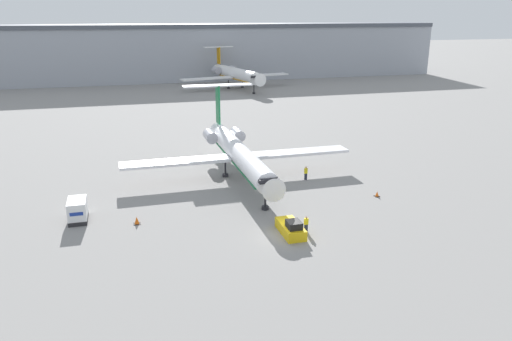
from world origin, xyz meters
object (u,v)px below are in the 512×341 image
Objects in this scene: airplane_main at (238,152)px; worker_by_wing at (306,173)px; luggage_cart at (78,210)px; worker_near_tug at (306,224)px; pushback_tug at (291,228)px; traffic_cone_left at (137,220)px; traffic_cone_right at (377,194)px; airplane_parked_far_left at (236,74)px.

airplane_main reaches higher than worker_by_wing.
luggage_cart is 1.94× the size of worker_near_tug.
worker_near_tug is at bearing -82.74° from airplane_main.
pushback_tug is 1.64m from worker_near_tug.
pushback_tug is 22.25m from luggage_cart.
luggage_cart reaches higher than worker_near_tug.
pushback_tug is at bearing -24.23° from traffic_cone_left.
traffic_cone_right is (11.68, 7.09, -0.58)m from worker_near_tug.
airplane_main is at bearing 26.24° from luggage_cart.
luggage_cart is 23.71m from worker_near_tug.
airplane_parked_far_left is at bearing 76.86° from airplane_main.
worker_near_tug is 13.68m from traffic_cone_right.
worker_by_wing is (27.68, 6.14, -0.19)m from luggage_cart.
worker_near_tug is (1.62, 0.06, 0.25)m from pushback_tug.
airplane_main is 18.94m from worker_near_tug.
worker_near_tug is 0.05× the size of airplane_parked_far_left.
airplane_parked_far_left reaches higher than luggage_cart.
traffic_cone_right is at bearing -53.53° from worker_by_wing.
traffic_cone_left is (5.85, -2.52, -0.77)m from luggage_cart.
pushback_tug is 6.99× the size of traffic_cone_right.
luggage_cart is at bearing 176.78° from traffic_cone_right.
airplane_main reaches higher than worker_near_tug.
airplane_parked_far_left is (37.62, 87.02, 2.91)m from luggage_cart.
worker_near_tug is 17.35m from traffic_cone_left.
pushback_tug is (0.76, -18.68, -2.76)m from airplane_main.
airplane_main is 6.88× the size of pushback_tug.
luggage_cart is at bearing 157.74° from worker_near_tug.
traffic_cone_right is at bearing 1.30° from traffic_cone_left.
worker_by_wing reaches higher than traffic_cone_right.
pushback_tug is 16.87m from worker_by_wing.
worker_near_tug is 2.67× the size of traffic_cone_right.
airplane_main is 18.44m from traffic_cone_right.
airplane_parked_far_left reaches higher than airplane_main.
pushback_tug is at bearing -23.97° from luggage_cart.
airplane_main is at bearing 156.66° from worker_by_wing.
airplane_main is 9.26× the size of luggage_cart.
airplane_main is at bearing 97.26° from worker_near_tug.
traffic_cone_left is at bearing -158.37° from worker_by_wing.
airplane_main is 18.58m from traffic_cone_left.
worker_near_tug is at bearing 1.99° from pushback_tug.
airplane_main is at bearing 140.63° from traffic_cone_right.
traffic_cone_left is at bearing -138.44° from airplane_main.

